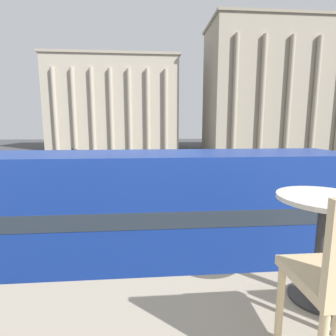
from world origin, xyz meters
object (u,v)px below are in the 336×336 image
object	(u,v)px
traffic_light_mid	(75,166)
car_silver	(205,175)
plaza_building_left	(115,105)
pedestrian_grey	(40,173)
car_black	(98,172)
pedestrian_blue	(144,163)
cafe_dining_table	(323,225)
plaza_building_right	(285,89)
pedestrian_black	(105,170)
traffic_light_near	(12,185)
pedestrian_white	(87,159)
double_decker_bus	(165,214)

from	to	relation	value
traffic_light_mid	car_silver	distance (m)	11.12
plaza_building_left	pedestrian_grey	size ratio (longest dim) A/B	15.78
car_black	pedestrian_blue	world-z (taller)	pedestrian_blue
traffic_light_mid	car_black	distance (m)	7.11
car_silver	pedestrian_grey	xyz separation A→B (m)	(-14.28, 0.41, 0.30)
pedestrian_blue	cafe_dining_table	bearing A→B (deg)	-45.82
traffic_light_mid	pedestrian_blue	world-z (taller)	traffic_light_mid
plaza_building_right	car_black	size ratio (longest dim) A/B	7.65
traffic_light_mid	pedestrian_black	xyz separation A→B (m)	(1.16, 5.58, -1.27)
car_silver	traffic_light_near	bearing A→B (deg)	-40.07
plaza_building_right	pedestrian_black	bearing A→B (deg)	-136.94
pedestrian_white	pedestrian_blue	distance (m)	8.19
cafe_dining_table	traffic_light_near	world-z (taller)	cafe_dining_table
double_decker_bus	pedestrian_white	distance (m)	26.55
traffic_light_near	pedestrian_white	size ratio (longest dim) A/B	2.28
double_decker_bus	plaza_building_right	world-z (taller)	plaza_building_right
pedestrian_white	car_black	bearing A→B (deg)	135.42
pedestrian_black	pedestrian_white	bearing A→B (deg)	-26.47
traffic_light_mid	pedestrian_blue	bearing A→B (deg)	67.18
traffic_light_mid	car_black	xyz separation A→B (m)	(0.28, 6.92, -1.61)
cafe_dining_table	plaza_building_left	size ratio (longest dim) A/B	0.03
traffic_light_near	pedestrian_black	bearing A→B (deg)	80.60
traffic_light_mid	car_black	bearing A→B (deg)	87.67
plaza_building_left	pedestrian_white	xyz separation A→B (m)	(-0.58, -27.08, -8.62)
cafe_dining_table	pedestrian_blue	world-z (taller)	cafe_dining_table
cafe_dining_table	pedestrian_black	bearing A→B (deg)	102.47
car_black	pedestrian_black	distance (m)	1.64
pedestrian_blue	pedestrian_black	distance (m)	6.34
cafe_dining_table	car_silver	world-z (taller)	cafe_dining_table
plaza_building_left	traffic_light_near	world-z (taller)	plaza_building_left
plaza_building_left	pedestrian_white	world-z (taller)	plaza_building_left
traffic_light_near	pedestrian_white	world-z (taller)	traffic_light_near
pedestrian_blue	plaza_building_left	bearing A→B (deg)	143.01
car_black	pedestrian_white	distance (m)	8.56
plaza_building_left	car_black	size ratio (longest dim) A/B	6.51
pedestrian_white	pedestrian_grey	bearing A→B (deg)	106.33
cafe_dining_table	pedestrian_blue	bearing A→B (deg)	92.96
cafe_dining_table	traffic_light_mid	xyz separation A→B (m)	(-6.00, 16.31, -2.01)
car_black	pedestrian_white	size ratio (longest dim) A/B	2.51
plaza_building_right	car_black	distance (m)	45.39
traffic_light_mid	traffic_light_near	bearing A→B (deg)	-97.40
cafe_dining_table	pedestrian_blue	xyz separation A→B (m)	(-1.41, 27.21, -3.38)
plaza_building_right	pedestrian_white	bearing A→B (deg)	-150.04
pedestrian_white	pedestrian_black	world-z (taller)	pedestrian_black
traffic_light_near	car_silver	bearing A→B (deg)	45.78
cafe_dining_table	double_decker_bus	bearing A→B (deg)	96.02
double_decker_bus	traffic_light_near	xyz separation A→B (m)	(-6.21, 3.77, 0.17)
plaza_building_right	pedestrian_blue	xyz separation A→B (m)	(-28.78, -24.78, -11.55)
pedestrian_blue	pedestrian_black	world-z (taller)	pedestrian_black
cafe_dining_table	traffic_light_mid	bearing A→B (deg)	110.19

